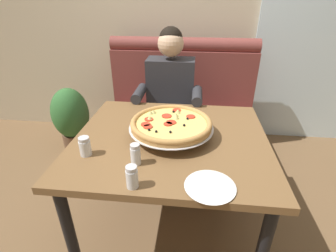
{
  "coord_description": "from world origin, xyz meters",
  "views": [
    {
      "loc": [
        0.12,
        -1.26,
        1.5
      ],
      "look_at": [
        -0.02,
        0.04,
        0.8
      ],
      "focal_mm": 26.75,
      "sensor_mm": 36.0,
      "label": 1
    }
  ],
  "objects_px": {
    "dining_table": "(171,150)",
    "potted_plant": "(71,118)",
    "diner_main": "(169,99)",
    "shaker_oregano": "(136,156)",
    "booth_bench": "(180,118)",
    "shaker_pepper_flakes": "(132,178)",
    "shaker_parmesan": "(85,147)",
    "patio_chair": "(284,73)",
    "pizza": "(170,124)",
    "plate_near_left": "(210,185)"
  },
  "relations": [
    {
      "from": "dining_table",
      "to": "potted_plant",
      "type": "height_order",
      "value": "dining_table"
    },
    {
      "from": "diner_main",
      "to": "shaker_oregano",
      "type": "height_order",
      "value": "diner_main"
    },
    {
      "from": "booth_bench",
      "to": "shaker_oregano",
      "type": "relative_size",
      "value": 12.84
    },
    {
      "from": "shaker_oregano",
      "to": "dining_table",
      "type": "bearing_deg",
      "value": 62.2
    },
    {
      "from": "shaker_pepper_flakes",
      "to": "shaker_parmesan",
      "type": "height_order",
      "value": "shaker_pepper_flakes"
    },
    {
      "from": "shaker_oregano",
      "to": "patio_chair",
      "type": "distance_m",
      "value": 2.95
    },
    {
      "from": "booth_bench",
      "to": "pizza",
      "type": "bearing_deg",
      "value": -90.33
    },
    {
      "from": "dining_table",
      "to": "pizza",
      "type": "height_order",
      "value": "pizza"
    },
    {
      "from": "shaker_pepper_flakes",
      "to": "shaker_oregano",
      "type": "bearing_deg",
      "value": 97.7
    },
    {
      "from": "dining_table",
      "to": "pizza",
      "type": "xyz_separation_m",
      "value": [
        -0.01,
        0.01,
        0.17
      ]
    },
    {
      "from": "dining_table",
      "to": "shaker_parmesan",
      "type": "height_order",
      "value": "shaker_parmesan"
    },
    {
      "from": "shaker_oregano",
      "to": "booth_bench",
      "type": "bearing_deg",
      "value": 83.3
    },
    {
      "from": "shaker_pepper_flakes",
      "to": "potted_plant",
      "type": "relative_size",
      "value": 0.15
    },
    {
      "from": "shaker_pepper_flakes",
      "to": "potted_plant",
      "type": "xyz_separation_m",
      "value": [
        -0.97,
        1.32,
        -0.41
      ]
    },
    {
      "from": "diner_main",
      "to": "shaker_pepper_flakes",
      "type": "distance_m",
      "value": 1.15
    },
    {
      "from": "patio_chair",
      "to": "booth_bench",
      "type": "bearing_deg",
      "value": -135.86
    },
    {
      "from": "shaker_pepper_flakes",
      "to": "potted_plant",
      "type": "height_order",
      "value": "shaker_pepper_flakes"
    },
    {
      "from": "shaker_parmesan",
      "to": "plate_near_left",
      "type": "relative_size",
      "value": 0.45
    },
    {
      "from": "shaker_oregano",
      "to": "plate_near_left",
      "type": "xyz_separation_m",
      "value": [
        0.36,
        -0.13,
        -0.04
      ]
    },
    {
      "from": "diner_main",
      "to": "patio_chair",
      "type": "height_order",
      "value": "diner_main"
    },
    {
      "from": "booth_bench",
      "to": "diner_main",
      "type": "xyz_separation_m",
      "value": [
        -0.08,
        -0.27,
        0.31
      ]
    },
    {
      "from": "pizza",
      "to": "patio_chair",
      "type": "bearing_deg",
      "value": 59.22
    },
    {
      "from": "shaker_parmesan",
      "to": "patio_chair",
      "type": "bearing_deg",
      "value": 54.8
    },
    {
      "from": "dining_table",
      "to": "shaker_pepper_flakes",
      "type": "xyz_separation_m",
      "value": [
        -0.12,
        -0.44,
        0.14
      ]
    },
    {
      "from": "dining_table",
      "to": "plate_near_left",
      "type": "xyz_separation_m",
      "value": [
        0.21,
        -0.41,
        0.1
      ]
    },
    {
      "from": "booth_bench",
      "to": "potted_plant",
      "type": "xyz_separation_m",
      "value": [
        -1.09,
        -0.09,
        -0.01
      ]
    },
    {
      "from": "diner_main",
      "to": "pizza",
      "type": "relative_size",
      "value": 2.6
    },
    {
      "from": "shaker_parmesan",
      "to": "plate_near_left",
      "type": "distance_m",
      "value": 0.66
    },
    {
      "from": "diner_main",
      "to": "shaker_oregano",
      "type": "bearing_deg",
      "value": -93.73
    },
    {
      "from": "shaker_oregano",
      "to": "potted_plant",
      "type": "relative_size",
      "value": 0.16
    },
    {
      "from": "pizza",
      "to": "booth_bench",
      "type": "bearing_deg",
      "value": 89.67
    },
    {
      "from": "booth_bench",
      "to": "patio_chair",
      "type": "xyz_separation_m",
      "value": [
        1.33,
        1.29,
        0.13
      ]
    },
    {
      "from": "booth_bench",
      "to": "diner_main",
      "type": "distance_m",
      "value": 0.42
    },
    {
      "from": "dining_table",
      "to": "shaker_parmesan",
      "type": "relative_size",
      "value": 10.9
    },
    {
      "from": "shaker_oregano",
      "to": "potted_plant",
      "type": "xyz_separation_m",
      "value": [
        -0.95,
        1.15,
        -0.41
      ]
    },
    {
      "from": "pizza",
      "to": "shaker_pepper_flakes",
      "type": "distance_m",
      "value": 0.47
    },
    {
      "from": "dining_table",
      "to": "shaker_parmesan",
      "type": "xyz_separation_m",
      "value": [
        -0.42,
        -0.23,
        0.13
      ]
    },
    {
      "from": "diner_main",
      "to": "patio_chair",
      "type": "distance_m",
      "value": 2.12
    },
    {
      "from": "pizza",
      "to": "shaker_oregano",
      "type": "relative_size",
      "value": 4.4
    },
    {
      "from": "pizza",
      "to": "shaker_oregano",
      "type": "distance_m",
      "value": 0.33
    },
    {
      "from": "plate_near_left",
      "to": "patio_chair",
      "type": "bearing_deg",
      "value": 67.23
    },
    {
      "from": "dining_table",
      "to": "diner_main",
      "type": "height_order",
      "value": "diner_main"
    },
    {
      "from": "dining_table",
      "to": "patio_chair",
      "type": "bearing_deg",
      "value": 59.48
    },
    {
      "from": "pizza",
      "to": "shaker_pepper_flakes",
      "type": "relative_size",
      "value": 4.56
    },
    {
      "from": "dining_table",
      "to": "diner_main",
      "type": "bearing_deg",
      "value": 96.71
    },
    {
      "from": "pizza",
      "to": "patio_chair",
      "type": "height_order",
      "value": "pizza"
    },
    {
      "from": "booth_bench",
      "to": "patio_chair",
      "type": "distance_m",
      "value": 1.86
    },
    {
      "from": "plate_near_left",
      "to": "patio_chair",
      "type": "relative_size",
      "value": 0.26
    },
    {
      "from": "shaker_oregano",
      "to": "pizza",
      "type": "bearing_deg",
      "value": 64.2
    },
    {
      "from": "pizza",
      "to": "shaker_oregano",
      "type": "xyz_separation_m",
      "value": [
        -0.14,
        -0.29,
        -0.03
      ]
    }
  ]
}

